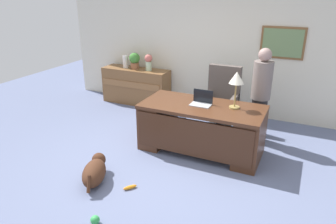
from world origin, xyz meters
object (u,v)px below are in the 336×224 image
at_px(armchair, 221,102).
at_px(laptop, 202,101).
at_px(desk_lamp, 237,80).
at_px(potted_plant, 135,60).
at_px(person_standing, 261,95).
at_px(dog_toy_ball, 95,220).
at_px(credenza, 136,86).
at_px(vase_with_flowers, 149,62).
at_px(vase_empty, 126,62).
at_px(dog_toy_bone, 130,187).
at_px(dog_lying, 95,171).
at_px(desk, 201,127).

distance_m(armchair, laptop, 1.03).
height_order(desk_lamp, potted_plant, desk_lamp).
bearing_deg(person_standing, dog_toy_ball, -113.19).
relative_size(desk_lamp, potted_plant, 1.59).
bearing_deg(person_standing, credenza, 164.65).
relative_size(vase_with_flowers, vase_empty, 1.28).
height_order(armchair, dog_toy_bone, armchair).
bearing_deg(armchair, dog_toy_ball, -99.30).
xyz_separation_m(dog_lying, dog_toy_ball, (0.53, -0.70, -0.10)).
height_order(laptop, dog_toy_bone, laptop).
distance_m(desk_lamp, vase_with_flowers, 2.71).
xyz_separation_m(desk, desk_lamp, (0.48, 0.13, 0.80)).
relative_size(dog_lying, dog_toy_bone, 3.72).
height_order(laptop, dog_toy_ball, laptop).
height_order(desk, potted_plant, potted_plant).
xyz_separation_m(armchair, dog_toy_ball, (-0.52, -3.19, -0.46)).
distance_m(credenza, dog_toy_bone, 3.42).
xyz_separation_m(desk_lamp, dog_toy_ball, (-0.98, -2.27, -1.18)).
relative_size(credenza, desk_lamp, 2.70).
distance_m(dog_lying, vase_empty, 3.41).
distance_m(dog_lying, vase_with_flowers, 3.23).
distance_m(potted_plant, dog_toy_ball, 4.18).
relative_size(desk, potted_plant, 5.34).
bearing_deg(desk, dog_toy_bone, -109.41).
bearing_deg(laptop, armchair, 86.97).
height_order(desk, armchair, armchair).
height_order(credenza, vase_with_flowers, vase_with_flowers).
height_order(dog_lying, dog_toy_bone, dog_lying).
xyz_separation_m(credenza, person_standing, (2.88, -0.79, 0.43)).
bearing_deg(dog_toy_ball, person_standing, 66.81).
bearing_deg(armchair, vase_with_flowers, 163.59).
bearing_deg(potted_plant, person_standing, -15.30).
bearing_deg(credenza, dog_lying, -69.97).
distance_m(vase_empty, potted_plant, 0.25).
bearing_deg(laptop, dog_toy_ball, -102.01).
bearing_deg(dog_lying, person_standing, 51.38).
xyz_separation_m(dog_lying, dog_toy_bone, (0.53, 0.04, -0.13)).
height_order(laptop, desk_lamp, desk_lamp).
distance_m(armchair, dog_toy_bone, 2.55).
bearing_deg(dog_toy_ball, vase_with_flowers, 109.13).
distance_m(credenza, potted_plant, 0.60).
xyz_separation_m(person_standing, vase_empty, (-3.14, 0.79, 0.11)).
xyz_separation_m(armchair, vase_empty, (-2.41, 0.53, 0.43)).
bearing_deg(vase_empty, armchair, -12.52).
bearing_deg(dog_toy_ball, potted_plant, 113.82).
relative_size(person_standing, dog_toy_bone, 8.50).
bearing_deg(vase_empty, desk_lamp, -26.93).
bearing_deg(credenza, dog_toy_bone, -61.26).
relative_size(desk, person_standing, 1.19).
bearing_deg(credenza, dog_toy_ball, -66.39).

